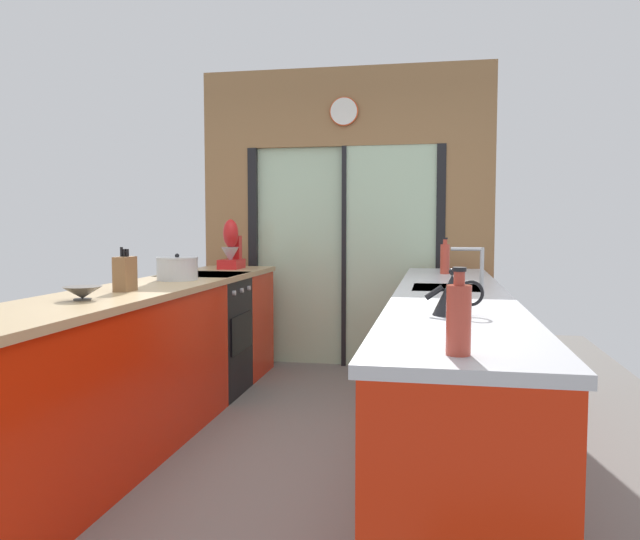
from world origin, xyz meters
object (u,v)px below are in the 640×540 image
(oven_range, at_px, (205,334))
(soap_bottle_far, at_px, (445,258))
(knife_block, at_px, (125,274))
(kettle, at_px, (452,295))
(mixing_bowl, at_px, (82,293))
(stock_pot, at_px, (177,269))
(stand_mixer, at_px, (231,250))
(soap_bottle_near, at_px, (459,318))

(oven_range, xyz_separation_m, soap_bottle_far, (1.80, 0.35, 0.58))
(knife_block, relative_size, kettle, 1.03)
(mixing_bowl, bearing_deg, stock_pot, 90.00)
(mixing_bowl, xyz_separation_m, stand_mixer, (0.00, 2.27, 0.12))
(oven_range, bearing_deg, soap_bottle_near, -55.98)
(mixing_bowl, bearing_deg, soap_bottle_far, 48.72)
(oven_range, xyz_separation_m, mixing_bowl, (0.02, -1.68, 0.50))
(knife_block, xyz_separation_m, stock_pot, (0.00, 0.71, -0.02))
(stand_mixer, xyz_separation_m, kettle, (1.78, -2.45, -0.08))
(soap_bottle_near, distance_m, soap_bottle_far, 3.01)
(mixing_bowl, height_order, knife_block, knife_block)
(mixing_bowl, height_order, stock_pot, stock_pot)
(oven_range, bearing_deg, stand_mixer, 88.21)
(stand_mixer, height_order, soap_bottle_near, stand_mixer)
(stand_mixer, relative_size, kettle, 1.75)
(stand_mixer, bearing_deg, soap_bottle_near, -61.31)
(mixing_bowl, xyz_separation_m, knife_block, (-0.00, 0.43, 0.06))
(oven_range, xyz_separation_m, stock_pot, (0.02, -0.54, 0.54))
(mixing_bowl, relative_size, stock_pot, 0.69)
(kettle, bearing_deg, soap_bottle_far, 90.05)
(knife_block, xyz_separation_m, soap_bottle_near, (1.78, -1.41, 0.01))
(soap_bottle_near, bearing_deg, stock_pot, 129.91)
(stock_pot, bearing_deg, stand_mixer, 90.00)
(kettle, bearing_deg, oven_range, 133.99)
(kettle, xyz_separation_m, soap_bottle_near, (-0.00, -0.80, 0.02))
(stand_mixer, bearing_deg, oven_range, -91.79)
(stock_pot, xyz_separation_m, kettle, (1.78, -1.33, 0.01))
(knife_block, bearing_deg, stock_pot, 90.00)
(soap_bottle_far, bearing_deg, stock_pot, -153.58)
(oven_range, xyz_separation_m, kettle, (1.80, -1.86, 0.55))
(mixing_bowl, height_order, stand_mixer, stand_mixer)
(oven_range, bearing_deg, kettle, -46.01)
(stand_mixer, bearing_deg, soap_bottle_far, -7.69)
(oven_range, bearing_deg, soap_bottle_far, 10.96)
(knife_block, bearing_deg, oven_range, 90.84)
(stock_pot, xyz_separation_m, soap_bottle_far, (1.78, 0.88, 0.04))
(stock_pot, height_order, soap_bottle_near, soap_bottle_near)
(mixing_bowl, distance_m, stock_pot, 1.14)
(stand_mixer, xyz_separation_m, soap_bottle_far, (1.78, -0.24, -0.04))
(knife_block, height_order, kettle, knife_block)
(soap_bottle_far, bearing_deg, kettle, -89.95)
(knife_block, height_order, stock_pot, knife_block)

